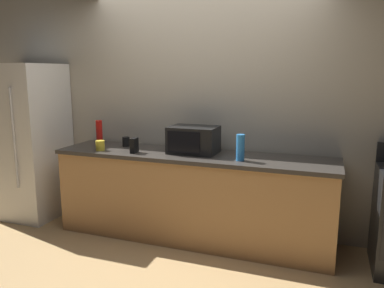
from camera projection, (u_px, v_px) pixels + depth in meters
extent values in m
plane|color=tan|center=(178.00, 255.00, 3.59)|extent=(8.00, 8.00, 0.00)
cube|color=#B2A893|center=(205.00, 106.00, 4.08)|extent=(6.40, 0.10, 2.70)
cube|color=#B27F4C|center=(192.00, 198.00, 3.88)|extent=(2.80, 0.60, 0.86)
cube|color=#38332D|center=(192.00, 156.00, 3.79)|extent=(2.84, 0.64, 0.04)
cube|color=white|center=(30.00, 141.00, 4.47)|extent=(0.72, 0.70, 1.80)
cylinder|color=silver|center=(14.00, 139.00, 4.07)|extent=(0.02, 0.02, 1.10)
cube|color=black|center=(193.00, 140.00, 3.81)|extent=(0.48, 0.34, 0.27)
cube|color=black|center=(183.00, 142.00, 3.66)|extent=(0.34, 0.01, 0.21)
cube|color=black|center=(134.00, 145.00, 3.82)|extent=(0.06, 0.11, 0.15)
cylinder|color=#338CE5|center=(240.00, 148.00, 3.47)|extent=(0.08, 0.08, 0.25)
cylinder|color=red|center=(99.00, 133.00, 4.20)|extent=(0.07, 0.07, 0.28)
cylinder|color=black|center=(126.00, 142.00, 4.16)|extent=(0.08, 0.08, 0.10)
cylinder|color=yellow|center=(100.00, 145.00, 3.94)|extent=(0.09, 0.09, 0.10)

